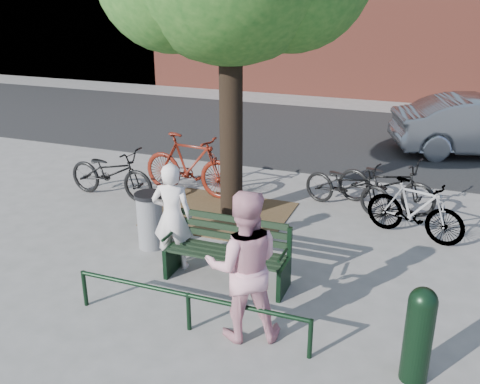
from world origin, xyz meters
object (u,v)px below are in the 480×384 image
at_px(person_left, 172,217).
at_px(bicycle_c, 347,186).
at_px(bollard, 419,332).
at_px(park_bench, 228,249).
at_px(person_right, 244,266).
at_px(litter_bin, 150,220).

xyz_separation_m(person_left, bicycle_c, (1.99, 3.14, -0.34)).
bearing_deg(bollard, park_bench, 155.02).
relative_size(person_right, bollard, 1.67).
distance_m(park_bench, person_left, 0.96).
distance_m(person_right, bicycle_c, 4.38).
bearing_deg(bicycle_c, park_bench, 179.54).
bearing_deg(litter_bin, bollard, -22.67).
relative_size(park_bench, person_right, 0.94).
bearing_deg(bicycle_c, bollard, -142.68).
distance_m(park_bench, litter_bin, 1.64).
xyz_separation_m(park_bench, person_left, (-0.90, 0.07, 0.33)).
bearing_deg(litter_bin, park_bench, -18.58).
height_order(park_bench, litter_bin, park_bench).
bearing_deg(park_bench, bollard, -24.98).
height_order(person_right, bollard, person_right).
bearing_deg(person_right, bollard, 154.37).
distance_m(park_bench, bollard, 2.89).
distance_m(person_left, bollard, 3.75).
bearing_deg(person_left, litter_bin, -47.02).
bearing_deg(bollard, bicycle_c, 109.04).
xyz_separation_m(person_left, litter_bin, (-0.65, 0.45, -0.35)).
bearing_deg(bollard, person_left, 159.86).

